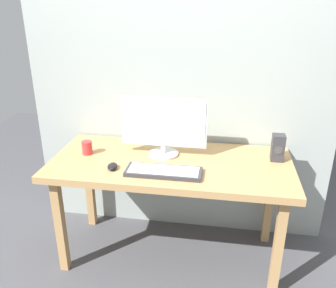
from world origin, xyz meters
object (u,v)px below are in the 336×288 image
object	(u,v)px
mouse	(112,166)
keyboard_primary	(164,172)
desk	(171,171)
coffee_mug	(87,148)
monitor	(164,126)
speaker_right	(278,148)

from	to	relation	value
mouse	keyboard_primary	bearing A→B (deg)	-12.42
desk	coffee_mug	world-z (taller)	coffee_mug
monitor	mouse	xyz separation A→B (m)	(-0.28, -0.27, -0.19)
monitor	keyboard_primary	size ratio (longest dim) A/B	1.23
monitor	keyboard_primary	world-z (taller)	monitor
monitor	speaker_right	bearing A→B (deg)	2.01
desk	mouse	distance (m)	0.40
monitor	coffee_mug	world-z (taller)	monitor
desk	keyboard_primary	bearing A→B (deg)	-94.79
desk	coffee_mug	bearing A→B (deg)	178.06
mouse	desk	bearing A→B (deg)	16.56
mouse	speaker_right	bearing A→B (deg)	5.93
desk	coffee_mug	distance (m)	0.60
desk	monitor	size ratio (longest dim) A/B	2.75
desk	monitor	world-z (taller)	monitor
keyboard_primary	coffee_mug	xyz separation A→B (m)	(-0.57, 0.21, 0.03)
desk	keyboard_primary	xyz separation A→B (m)	(-0.02, -0.19, 0.09)
desk	mouse	world-z (taller)	mouse
coffee_mug	keyboard_primary	bearing A→B (deg)	-19.96
monitor	mouse	world-z (taller)	monitor
monitor	desk	bearing A→B (deg)	-56.77
desk	coffee_mug	xyz separation A→B (m)	(-0.59, 0.02, 0.12)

